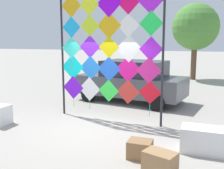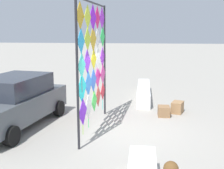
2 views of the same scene
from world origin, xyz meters
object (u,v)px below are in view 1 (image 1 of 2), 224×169
at_px(cardboard_box_large, 160,163).
at_px(tree_far_right, 196,27).
at_px(cardboard_box_small, 140,149).
at_px(kite_display_rack, 108,46).
at_px(parked_car, 132,81).

distance_m(cardboard_box_large, tree_far_right, 13.84).
bearing_deg(cardboard_box_small, cardboard_box_large, -46.74).
bearing_deg(kite_display_rack, cardboard_box_small, -55.56).
relative_size(kite_display_rack, tree_far_right, 0.85).
relative_size(kite_display_rack, parked_car, 0.89).
xyz_separation_m(parked_car, cardboard_box_small, (1.69, -5.23, -0.68)).
xyz_separation_m(cardboard_box_small, tree_far_right, (0.38, 12.89, 3.24)).
relative_size(cardboard_box_small, tree_far_right, 0.10).
height_order(kite_display_rack, cardboard_box_large, kite_display_rack).
xyz_separation_m(kite_display_rack, cardboard_box_large, (2.21, -3.01, -2.15)).
xyz_separation_m(parked_car, cardboard_box_large, (2.23, -5.80, -0.65)).
distance_m(parked_car, cardboard_box_small, 5.54).
bearing_deg(parked_car, tree_far_right, 74.84).
relative_size(cardboard_box_large, tree_far_right, 0.12).
bearing_deg(cardboard_box_small, tree_far_right, 88.30).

